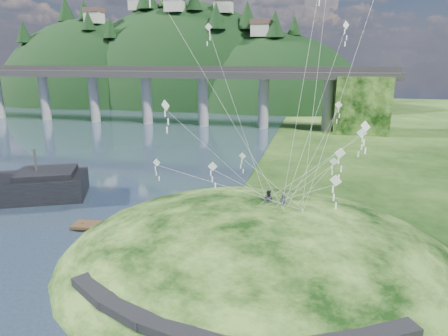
# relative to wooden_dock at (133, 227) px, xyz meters

# --- Properties ---
(ground) EXTENTS (320.00, 320.00, 0.00)m
(ground) POSITION_rel_wooden_dock_xyz_m (5.34, -5.38, -0.39)
(ground) COLOR black
(ground) RESTS_ON ground
(grass_hill) EXTENTS (36.00, 32.00, 13.00)m
(grass_hill) POSITION_rel_wooden_dock_xyz_m (13.34, -3.38, -1.89)
(grass_hill) COLOR black
(grass_hill) RESTS_ON ground
(footpath) EXTENTS (22.29, 5.84, 0.83)m
(footpath) POSITION_rel_wooden_dock_xyz_m (12.80, -15.12, 1.69)
(footpath) COLOR black
(footpath) RESTS_ON ground
(bridge) EXTENTS (160.00, 11.00, 15.00)m
(bridge) POSITION_rel_wooden_dock_xyz_m (-21.12, 64.69, 9.31)
(bridge) COLOR #2D2B2B
(bridge) RESTS_ON ground
(far_ridge) EXTENTS (153.00, 70.00, 94.50)m
(far_ridge) POSITION_rel_wooden_dock_xyz_m (-38.24, 116.80, -7.83)
(far_ridge) COLOR black
(far_ridge) RESTS_ON ground
(wooden_dock) EXTENTS (12.57, 3.64, 0.89)m
(wooden_dock) POSITION_rel_wooden_dock_xyz_m (0.00, 0.00, 0.00)
(wooden_dock) COLOR #3D2A19
(wooden_dock) RESTS_ON ground
(kite_flyers) EXTENTS (2.31, 1.44, 1.97)m
(kite_flyers) POSITION_rel_wooden_dock_xyz_m (14.17, -1.81, 5.53)
(kite_flyers) COLOR #23262F
(kite_flyers) RESTS_ON ground
(kite_swarm) EXTENTS (19.47, 15.00, 19.39)m
(kite_swarm) POSITION_rel_wooden_dock_xyz_m (15.12, -2.63, 13.80)
(kite_swarm) COLOR silver
(kite_swarm) RESTS_ON ground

